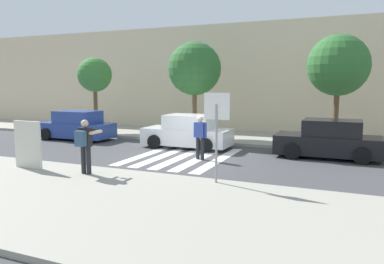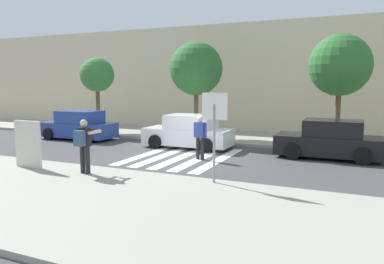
{
  "view_description": "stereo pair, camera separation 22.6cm",
  "coord_description": "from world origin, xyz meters",
  "views": [
    {
      "loc": [
        6.34,
        -13.54,
        2.97
      ],
      "look_at": [
        0.6,
        -0.2,
        1.1
      ],
      "focal_mm": 35.0,
      "sensor_mm": 36.0,
      "label": 1
    },
    {
      "loc": [
        6.54,
        -13.45,
        2.97
      ],
      "look_at": [
        0.6,
        -0.2,
        1.1
      ],
      "focal_mm": 35.0,
      "sensor_mm": 36.0,
      "label": 2
    }
  ],
  "objects": [
    {
      "name": "parked_car_black",
      "position": [
        5.52,
        2.3,
        0.73
      ],
      "size": [
        4.1,
        1.92,
        1.55
      ],
      "color": "black",
      "rests_on": "ground"
    },
    {
      "name": "photographer_with_backpack",
      "position": [
        -1.33,
        -4.23,
        1.17
      ],
      "size": [
        0.59,
        0.85,
        1.72
      ],
      "color": "#232328",
      "rests_on": "sidewalk_near"
    },
    {
      "name": "crosswalk_stripe_3",
      "position": [
        0.8,
        0.2,
        0.0
      ],
      "size": [
        0.44,
        5.2,
        0.01
      ],
      "primitive_type": "cube",
      "color": "silver",
      "rests_on": "ground"
    },
    {
      "name": "building_facade_far",
      "position": [
        0.0,
        10.4,
        3.29
      ],
      "size": [
        56.0,
        4.0,
        6.58
      ],
      "primitive_type": "cube",
      "color": "beige",
      "rests_on": "ground"
    },
    {
      "name": "parked_car_white",
      "position": [
        -0.69,
        2.3,
        0.73
      ],
      "size": [
        4.1,
        1.92,
        1.55
      ],
      "color": "white",
      "rests_on": "ground"
    },
    {
      "name": "advertising_board",
      "position": [
        -3.67,
        -4.28,
        0.94
      ],
      "size": [
        1.1,
        0.11,
        1.6
      ],
      "color": "beige",
      "rests_on": "sidewalk_near"
    },
    {
      "name": "pedestrian_crossing",
      "position": [
        0.88,
        -0.04,
        0.97
      ],
      "size": [
        0.58,
        0.28,
        1.72
      ],
      "color": "#232328",
      "rests_on": "ground"
    },
    {
      "name": "crosswalk_stripe_2",
      "position": [
        0.0,
        0.2,
        0.0
      ],
      "size": [
        0.44,
        5.2,
        0.01
      ],
      "primitive_type": "cube",
      "color": "silver",
      "rests_on": "ground"
    },
    {
      "name": "stop_sign",
      "position": [
        2.8,
        -3.55,
        2.02
      ],
      "size": [
        0.76,
        0.08,
        2.59
      ],
      "color": "gray",
      "rests_on": "sidewalk_near"
    },
    {
      "name": "street_tree_west",
      "position": [
        -7.78,
        4.7,
        3.47
      ],
      "size": [
        2.02,
        2.02,
        4.38
      ],
      "color": "brown",
      "rests_on": "sidewalk_far"
    },
    {
      "name": "street_tree_east",
      "position": [
        5.65,
        4.62,
        3.78
      ],
      "size": [
        2.74,
        2.74,
        5.03
      ],
      "color": "brown",
      "rests_on": "sidewalk_far"
    },
    {
      "name": "crosswalk_stripe_4",
      "position": [
        1.6,
        0.2,
        0.0
      ],
      "size": [
        0.44,
        5.2,
        0.01
      ],
      "primitive_type": "cube",
      "color": "silver",
      "rests_on": "ground"
    },
    {
      "name": "street_tree_center",
      "position": [
        -1.4,
        4.78,
        3.75
      ],
      "size": [
        2.79,
        2.79,
        5.02
      ],
      "color": "brown",
      "rests_on": "sidewalk_far"
    },
    {
      "name": "parked_car_blue",
      "position": [
        -7.22,
        2.3,
        0.73
      ],
      "size": [
        4.1,
        1.92,
        1.55
      ],
      "color": "#284293",
      "rests_on": "ground"
    },
    {
      "name": "crosswalk_stripe_1",
      "position": [
        -0.8,
        0.2,
        0.0
      ],
      "size": [
        0.44,
        5.2,
        0.01
      ],
      "primitive_type": "cube",
      "color": "silver",
      "rests_on": "ground"
    },
    {
      "name": "ground_plane",
      "position": [
        0.0,
        0.0,
        0.0
      ],
      "size": [
        120.0,
        120.0,
        0.0
      ],
      "primitive_type": "plane",
      "color": "#424244"
    },
    {
      "name": "sidewalk_far",
      "position": [
        0.0,
        6.0,
        0.07
      ],
      "size": [
        60.0,
        4.8,
        0.14
      ],
      "primitive_type": "cube",
      "color": "#9E998C",
      "rests_on": "ground"
    },
    {
      "name": "crosswalk_stripe_0",
      "position": [
        -1.6,
        0.2,
        0.0
      ],
      "size": [
        0.44,
        5.2,
        0.01
      ],
      "primitive_type": "cube",
      "color": "silver",
      "rests_on": "ground"
    },
    {
      "name": "sidewalk_near",
      "position": [
        0.0,
        -6.2,
        0.07
      ],
      "size": [
        60.0,
        6.0,
        0.14
      ],
      "primitive_type": "cube",
      "color": "#9E998C",
      "rests_on": "ground"
    }
  ]
}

